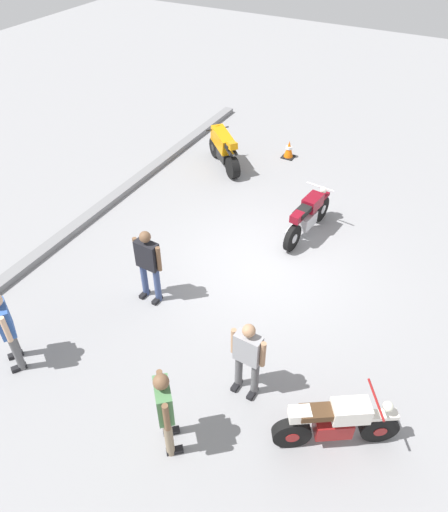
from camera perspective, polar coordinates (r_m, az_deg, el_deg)
name	(u,v)px	position (r m, az deg, el deg)	size (l,w,h in m)	color
ground_plane	(265,264)	(10.83, 4.82, -0.93)	(40.00, 40.00, 0.00)	gray
curb_edge	(102,206)	(12.87, -14.18, 5.71)	(14.00, 0.30, 0.15)	gray
motorcycle_orange_sportbike	(224,148)	(14.15, -0.06, 12.68)	(1.39, 1.63, 1.14)	black
motorcycle_cream_vintage	(336,423)	(7.83, 13.12, -18.66)	(1.19, 1.73, 1.07)	black
motorcycle_maroon_cruiser	(308,216)	(11.52, 9.87, 4.69)	(2.09, 0.72, 1.09)	black
person_in_gray_shirt	(248,355)	(7.88, 2.80, -11.64)	(0.32, 0.62, 1.57)	#59595B
person_in_black_shirt	(148,262)	(9.49, -8.95, -0.67)	(0.32, 0.65, 1.67)	#384772
person_in_blue_shirt	(6,326)	(8.97, -24.33, -7.56)	(0.49, 0.59, 1.66)	#59595B
person_in_green_shirt	(165,407)	(7.27, -7.02, -17.34)	(0.56, 0.54, 1.69)	gray
traffic_cone	(289,149)	(14.91, 7.67, 12.38)	(0.36, 0.36, 0.53)	black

